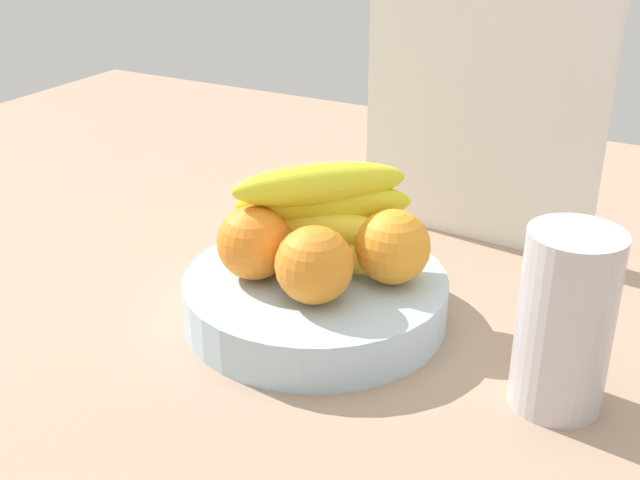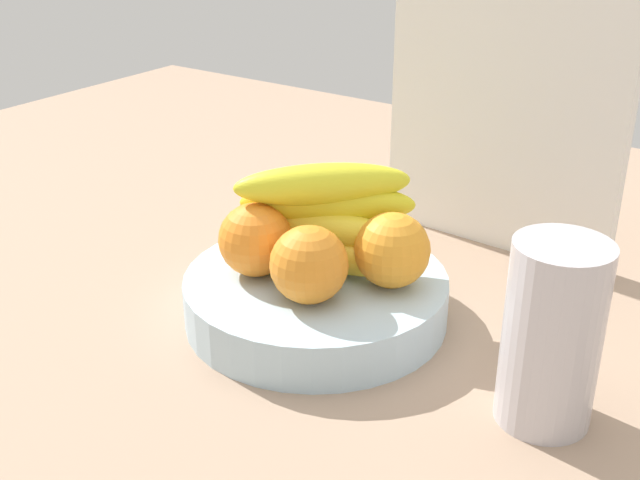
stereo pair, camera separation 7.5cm
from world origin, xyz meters
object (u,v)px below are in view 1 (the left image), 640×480
(banana_bunch, at_px, (317,215))
(cutting_board, at_px, (483,88))
(orange_front_right, at_px, (393,247))
(orange_front_left, at_px, (314,265))
(orange_back_left, at_px, (254,243))
(thermos_tumbler, at_px, (565,321))
(fruit_bowl, at_px, (320,298))
(orange_center, at_px, (329,223))

(banana_bunch, distance_m, cutting_board, 0.26)
(orange_front_right, bearing_deg, cutting_board, 89.70)
(orange_front_left, height_order, orange_back_left, same)
(thermos_tumbler, bearing_deg, fruit_bowl, 174.20)
(orange_front_left, height_order, banana_bunch, banana_bunch)
(cutting_board, height_order, thermos_tumbler, cutting_board)
(orange_back_left, bearing_deg, banana_bunch, 52.06)
(fruit_bowl, relative_size, orange_front_left, 3.58)
(banana_bunch, bearing_deg, orange_center, 90.03)
(orange_back_left, relative_size, cutting_board, 0.20)
(banana_bunch, height_order, cutting_board, cutting_board)
(orange_back_left, height_order, thermos_tumbler, thermos_tumbler)
(fruit_bowl, relative_size, thermos_tumbler, 1.65)
(orange_back_left, xyz_separation_m, banana_bunch, (0.04, 0.05, 0.02))
(orange_center, relative_size, orange_back_left, 1.00)
(orange_front_left, xyz_separation_m, orange_center, (-0.03, 0.09, 0.00))
(orange_center, bearing_deg, banana_bunch, -89.97)
(orange_front_right, distance_m, orange_back_left, 0.13)
(orange_front_left, bearing_deg, fruit_bowl, 111.97)
(orange_front_left, bearing_deg, thermos_tumbler, 4.41)
(orange_back_left, bearing_deg, orange_center, 61.88)
(orange_back_left, bearing_deg, orange_front_right, 24.75)
(orange_center, relative_size, cutting_board, 0.20)
(orange_front_right, bearing_deg, orange_center, 165.61)
(orange_front_right, xyz_separation_m, cutting_board, (0.00, 0.23, 0.10))
(orange_front_right, relative_size, cutting_board, 0.20)
(banana_bunch, relative_size, cutting_board, 0.49)
(fruit_bowl, height_order, banana_bunch, banana_bunch)
(cutting_board, bearing_deg, orange_center, -107.46)
(orange_front_left, relative_size, orange_center, 1.00)
(orange_front_left, height_order, cutting_board, cutting_board)
(orange_center, relative_size, banana_bunch, 0.40)
(orange_front_right, height_order, banana_bunch, banana_bunch)
(orange_center, distance_m, orange_back_left, 0.09)
(banana_bunch, distance_m, thermos_tumbler, 0.26)
(orange_front_right, xyz_separation_m, thermos_tumbler, (0.17, -0.05, -0.00))
(orange_front_right, relative_size, orange_center, 1.00)
(orange_front_right, bearing_deg, banana_bunch, -177.56)
(fruit_bowl, xyz_separation_m, banana_bunch, (-0.02, 0.02, 0.08))
(fruit_bowl, relative_size, orange_front_right, 3.58)
(orange_back_left, xyz_separation_m, thermos_tumbler, (0.29, 0.00, -0.00))
(orange_front_left, distance_m, thermos_tumbler, 0.22)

